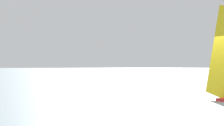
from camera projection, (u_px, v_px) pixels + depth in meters
The scene contains 1 object.
ground_plane at pixel (206, 101), 16.21m from camera, with size 4000.00×4000.00×0.00m, color gray.
Camera 1 is at (-6.50, -15.29, 1.29)m, focal length 68.28 mm.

